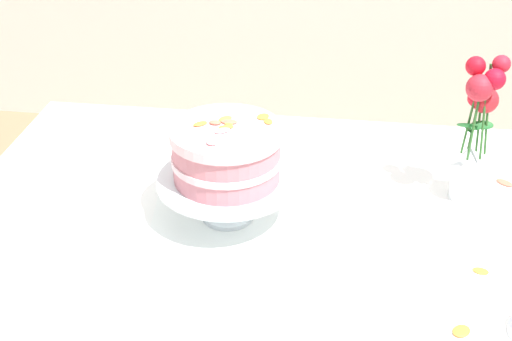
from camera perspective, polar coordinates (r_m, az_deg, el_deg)
dining_table at (r=1.54m, az=1.35°, el=-7.39°), size 1.40×1.00×0.74m
linen_napkin at (r=1.52m, az=-2.27°, el=-3.76°), size 0.36×0.36×0.00m
cake_stand at (r=1.47m, az=-2.33°, el=-1.14°), size 0.29×0.29×0.10m
layer_cake at (r=1.44m, az=-2.39°, el=1.43°), size 0.23×0.23×0.12m
flower_vase at (r=1.57m, az=17.16°, el=2.87°), size 0.09×0.10×0.34m
loose_petal_0 at (r=1.73m, az=19.33°, el=-0.92°), size 0.05×0.05×0.01m
loose_petal_1 at (r=1.44m, az=17.58°, el=-7.69°), size 0.03×0.03×0.00m
loose_petal_2 at (r=1.29m, az=16.15°, el=-12.26°), size 0.04×0.04×0.01m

